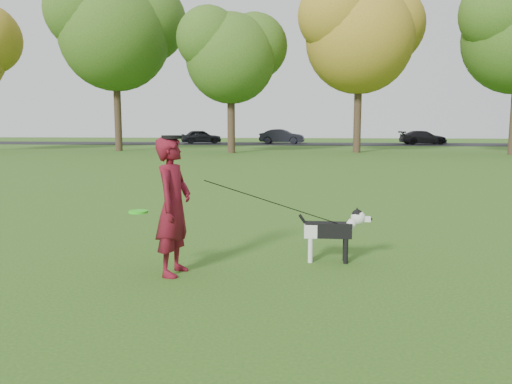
# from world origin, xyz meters

# --- Properties ---
(ground) EXTENTS (120.00, 120.00, 0.00)m
(ground) POSITION_xyz_m (0.00, 0.00, 0.00)
(ground) COLOR #285116
(ground) RESTS_ON ground
(road) EXTENTS (120.00, 7.00, 0.02)m
(road) POSITION_xyz_m (0.00, 40.00, 0.01)
(road) COLOR black
(road) RESTS_ON ground
(man) EXTENTS (0.48, 0.66, 1.68)m
(man) POSITION_xyz_m (-0.87, -0.35, 0.84)
(man) COLOR #5D0D14
(man) RESTS_ON ground
(dog) EXTENTS (0.97, 0.19, 0.74)m
(dog) POSITION_xyz_m (1.09, 0.39, 0.45)
(dog) COLOR black
(dog) RESTS_ON ground
(car_left) EXTENTS (4.02, 2.60, 1.27)m
(car_left) POSITION_xyz_m (-8.99, 40.00, 0.66)
(car_left) COLOR black
(car_left) RESTS_ON road
(car_mid) EXTENTS (4.18, 1.85, 1.34)m
(car_mid) POSITION_xyz_m (-1.45, 40.00, 0.69)
(car_mid) COLOR black
(car_mid) RESTS_ON road
(car_right) EXTENTS (4.37, 2.25, 1.21)m
(car_right) POSITION_xyz_m (11.23, 40.00, 0.63)
(car_right) COLOR black
(car_right) RESTS_ON road
(man_held_items) EXTENTS (2.62, 0.97, 1.20)m
(man_held_items) POSITION_xyz_m (0.37, -0.01, 0.83)
(man_held_items) COLOR #2EE51D
(man_held_items) RESTS_ON ground
(tree_row) EXTENTS (51.74, 8.86, 12.01)m
(tree_row) POSITION_xyz_m (-1.43, 26.07, 7.41)
(tree_row) COLOR #38281C
(tree_row) RESTS_ON ground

